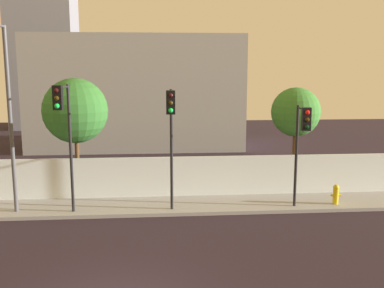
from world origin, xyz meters
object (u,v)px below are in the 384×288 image
at_px(traffic_light_center, 171,125).
at_px(traffic_light_right, 64,122).
at_px(roadside_tree_midleft, 75,111).
at_px(roadside_tree_midright, 296,112).
at_px(traffic_light_left, 302,135).
at_px(street_lamp_curbside, 7,106).
at_px(fire_hydrant, 336,194).

bearing_deg(traffic_light_center, traffic_light_right, -179.16).
relative_size(traffic_light_right, roadside_tree_midleft, 0.94).
bearing_deg(traffic_light_right, roadside_tree_midright, 18.80).
relative_size(traffic_light_left, street_lamp_curbside, 0.58).
distance_m(traffic_light_center, street_lamp_curbside, 6.39).
relative_size(traffic_light_center, traffic_light_right, 0.96).
distance_m(traffic_light_center, roadside_tree_midright, 6.92).
bearing_deg(traffic_light_left, traffic_light_center, 178.83).
xyz_separation_m(traffic_light_left, street_lamp_curbside, (-11.53, 0.63, 1.16)).
height_order(roadside_tree_midleft, roadside_tree_midright, roadside_tree_midleft).
height_order(traffic_light_left, fire_hydrant, traffic_light_left).
height_order(traffic_light_right, roadside_tree_midright, traffic_light_right).
xyz_separation_m(traffic_light_center, roadside_tree_midright, (6.04, 3.38, 0.11)).
xyz_separation_m(traffic_light_center, traffic_light_right, (-4.07, -0.06, 0.15)).
bearing_deg(fire_hydrant, traffic_light_right, -176.30).
xyz_separation_m(roadside_tree_midleft, roadside_tree_midright, (10.29, 0.00, -0.15)).
height_order(traffic_light_center, fire_hydrant, traffic_light_center).
height_order(traffic_light_center, roadside_tree_midleft, roadside_tree_midleft).
bearing_deg(roadside_tree_midright, traffic_light_right, -161.20).
xyz_separation_m(traffic_light_right, roadside_tree_midright, (10.11, 3.44, -0.04)).
height_order(traffic_light_left, traffic_light_right, traffic_light_right).
xyz_separation_m(traffic_light_left, roadside_tree_midright, (0.84, 3.49, 0.55)).
bearing_deg(traffic_light_right, fire_hydrant, 3.70).
relative_size(traffic_light_right, roadside_tree_midright, 1.02).
distance_m(street_lamp_curbside, roadside_tree_midleft, 3.56).
relative_size(street_lamp_curbside, roadside_tree_midleft, 1.34).
bearing_deg(street_lamp_curbside, traffic_light_center, -4.74).
relative_size(traffic_light_center, fire_hydrant, 5.77).
relative_size(traffic_light_left, roadside_tree_midleft, 0.78).
height_order(traffic_light_left, roadside_tree_midright, roadside_tree_midright).
relative_size(street_lamp_curbside, fire_hydrant, 8.61).
distance_m(traffic_light_left, roadside_tree_midleft, 10.10).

